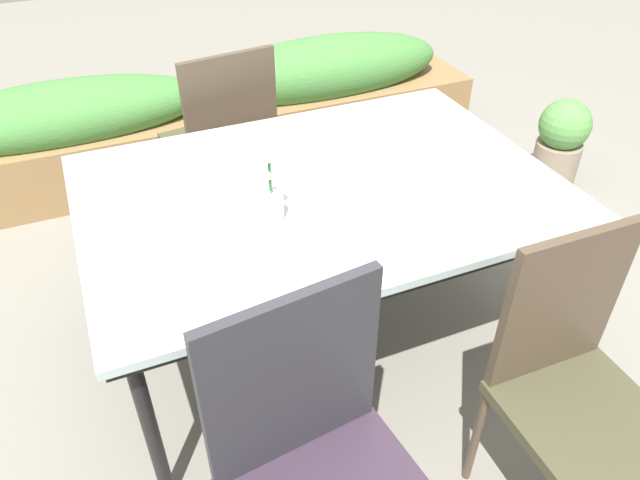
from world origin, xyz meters
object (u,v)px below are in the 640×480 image
at_px(chair_far_side, 224,135).
at_px(chair_near_right, 573,377).
at_px(chair_near_left, 321,468).
at_px(dining_table, 320,196).
at_px(flower_vase, 272,200).
at_px(potted_plant, 560,142).
at_px(planter_box, 208,116).

bearing_deg(chair_far_side, chair_near_right, -83.29).
height_order(chair_near_left, chair_near_right, chair_near_left).
xyz_separation_m(dining_table, flower_vase, (-0.23, -0.13, 0.12)).
bearing_deg(chair_near_right, flower_vase, -52.38).
bearing_deg(chair_near_right, potted_plant, -130.73).
relative_size(chair_near_left, flower_vase, 4.07).
bearing_deg(potted_plant, dining_table, -161.70).
bearing_deg(chair_near_right, chair_far_side, -74.23).
distance_m(chair_near_left, flower_vase, 0.87).
xyz_separation_m(chair_far_side, flower_vase, (-0.11, -1.08, 0.30)).
height_order(dining_table, planter_box, dining_table).
bearing_deg(flower_vase, dining_table, 30.30).
xyz_separation_m(chair_near_left, flower_vase, (0.17, 0.81, 0.26)).
distance_m(dining_table, flower_vase, 0.29).
xyz_separation_m(chair_far_side, planter_box, (0.07, 0.67, -0.21)).
relative_size(flower_vase, potted_plant, 0.47).
relative_size(chair_near_right, flower_vase, 3.93).
distance_m(chair_far_side, flower_vase, 1.13).
xyz_separation_m(chair_near_right, flower_vase, (-0.61, 0.82, 0.27)).
bearing_deg(chair_far_side, flower_vase, -103.89).
xyz_separation_m(planter_box, potted_plant, (1.79, -1.04, -0.04)).
relative_size(dining_table, potted_plant, 3.19).
bearing_deg(chair_near_right, chair_near_left, 0.01).
xyz_separation_m(flower_vase, planter_box, (0.18, 1.75, -0.50)).
xyz_separation_m(dining_table, planter_box, (-0.05, 1.62, -0.38)).
xyz_separation_m(chair_far_side, potted_plant, (1.87, -0.37, -0.25)).
bearing_deg(chair_far_side, potted_plant, -19.43).
bearing_deg(potted_plant, planter_box, 149.88).
bearing_deg(potted_plant, chair_near_left, -144.61).
height_order(dining_table, potted_plant, dining_table).
relative_size(chair_far_side, potted_plant, 1.82).
relative_size(dining_table, chair_far_side, 1.75).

